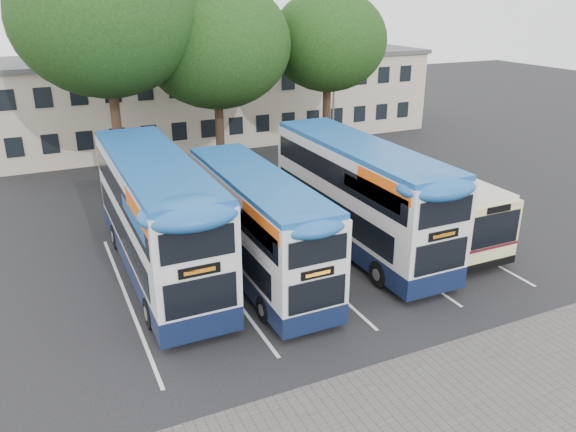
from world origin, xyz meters
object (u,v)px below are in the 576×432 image
at_px(bus_dd_mid, 257,221).
at_px(lamp_post, 335,76).
at_px(tree_left, 105,18).
at_px(bus_dd_left, 157,212).
at_px(tree_right, 328,41).
at_px(bus_dd_right, 358,191).
at_px(bus_single, 412,194).
at_px(tree_mid, 216,44).

bearing_deg(bus_dd_mid, lamp_post, 52.17).
height_order(tree_left, bus_dd_left, tree_left).
height_order(lamp_post, bus_dd_left, lamp_post).
bearing_deg(tree_right, bus_dd_right, -112.58).
distance_m(lamp_post, bus_single, 14.72).
bearing_deg(bus_dd_left, bus_dd_mid, -27.22).
bearing_deg(lamp_post, bus_dd_left, -138.36).
bearing_deg(tree_left, bus_single, -43.23).
relative_size(tree_mid, bus_dd_left, 1.00).
bearing_deg(tree_left, bus_dd_right, -54.24).
xyz_separation_m(bus_dd_mid, bus_dd_right, (4.92, 0.80, 0.25)).
relative_size(bus_dd_mid, bus_single, 0.96).
bearing_deg(lamp_post, tree_left, -167.41).
relative_size(lamp_post, bus_dd_left, 0.81).
bearing_deg(bus_dd_right, tree_left, 125.76).
height_order(tree_left, bus_dd_right, tree_left).
bearing_deg(tree_mid, tree_left, -174.46).
xyz_separation_m(lamp_post, tree_left, (-14.84, -3.32, 4.03)).
relative_size(lamp_post, bus_dd_right, 0.84).
bearing_deg(bus_single, tree_mid, 116.07).
xyz_separation_m(tree_mid, bus_dd_mid, (-2.73, -12.43, -5.41)).
distance_m(bus_dd_mid, bus_single, 8.29).
height_order(tree_mid, tree_right, tree_mid).
bearing_deg(tree_right, lamp_post, 52.61).
bearing_deg(tree_left, bus_dd_mid, -75.57).
relative_size(bus_dd_mid, bus_dd_right, 0.90).
bearing_deg(lamp_post, bus_dd_right, -115.54).
relative_size(lamp_post, tree_mid, 0.81).
height_order(lamp_post, bus_dd_mid, lamp_post).
bearing_deg(tree_right, bus_dd_mid, -127.92).
bearing_deg(tree_right, bus_dd_left, -140.41).
distance_m(lamp_post, tree_mid, 9.81).
distance_m(lamp_post, bus_dd_mid, 19.43).
bearing_deg(tree_mid, tree_right, 1.58).
relative_size(tree_right, bus_dd_right, 0.97).
xyz_separation_m(bus_dd_mid, bus_single, (8.17, 1.32, -0.52)).
relative_size(tree_left, bus_dd_left, 1.17).
relative_size(tree_mid, tree_right, 1.06).
height_order(bus_dd_right, bus_single, bus_dd_right).
bearing_deg(bus_single, tree_left, 136.77).
height_order(bus_dd_mid, bus_dd_right, bus_dd_right).
bearing_deg(bus_dd_right, bus_dd_left, 173.63).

